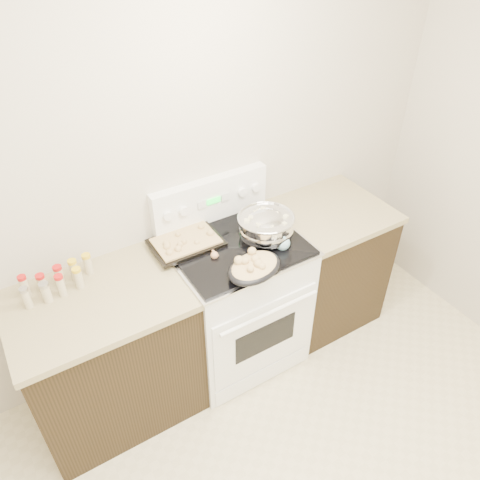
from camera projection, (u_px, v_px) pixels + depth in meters
room_shell at (408, 347)px, 1.15m from camera, size 4.10×3.60×2.75m
counter_left at (111, 355)px, 2.68m from camera, size 0.93×0.67×0.92m
counter_right at (323, 263)px, 3.32m from camera, size 0.73×0.67×0.92m
kitchen_range at (236, 299)px, 3.00m from camera, size 0.78×0.73×1.22m
mixing_bowl at (266, 227)px, 2.72m from camera, size 0.43×0.43×0.20m
roasting_pan at (254, 267)px, 2.48m from camera, size 0.37×0.30×0.11m
baking_sheet at (186, 242)px, 2.70m from camera, size 0.40×0.28×0.06m
wooden_spoon at (212, 252)px, 2.64m from camera, size 0.05×0.25×0.04m
blue_ladle at (282, 242)px, 2.67m from camera, size 0.12×0.29×0.11m
spice_jars at (57, 280)px, 2.41m from camera, size 0.38×0.15×0.13m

